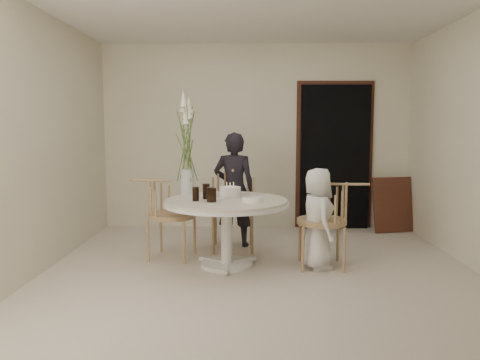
{
  "coord_description": "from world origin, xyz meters",
  "views": [
    {
      "loc": [
        -0.13,
        -4.67,
        1.51
      ],
      "look_at": [
        -0.21,
        0.3,
        0.93
      ],
      "focal_mm": 35.0,
      "sensor_mm": 36.0,
      "label": 1
    }
  ],
  "objects_px": {
    "table": "(227,210)",
    "birthday_cake": "(230,192)",
    "chair_far": "(233,196)",
    "flower_vase": "(187,146)",
    "chair_left": "(161,207)",
    "boy": "(317,219)",
    "girl": "(234,189)",
    "chair_right": "(334,212)"
  },
  "relations": [
    {
      "from": "table",
      "to": "birthday_cake",
      "type": "height_order",
      "value": "birthday_cake"
    },
    {
      "from": "chair_far",
      "to": "flower_vase",
      "type": "height_order",
      "value": "flower_vase"
    },
    {
      "from": "chair_left",
      "to": "flower_vase",
      "type": "bearing_deg",
      "value": -86.7
    },
    {
      "from": "boy",
      "to": "birthday_cake",
      "type": "height_order",
      "value": "boy"
    },
    {
      "from": "chair_left",
      "to": "girl",
      "type": "xyz_separation_m",
      "value": [
        0.82,
        0.55,
        0.13
      ]
    },
    {
      "from": "table",
      "to": "boy",
      "type": "bearing_deg",
      "value": -3.36
    },
    {
      "from": "girl",
      "to": "chair_left",
      "type": "bearing_deg",
      "value": 43.21
    },
    {
      "from": "boy",
      "to": "flower_vase",
      "type": "distance_m",
      "value": 1.65
    },
    {
      "from": "flower_vase",
      "to": "birthday_cake",
      "type": "bearing_deg",
      "value": -16.04
    },
    {
      "from": "chair_left",
      "to": "boy",
      "type": "bearing_deg",
      "value": -93.63
    },
    {
      "from": "birthday_cake",
      "to": "flower_vase",
      "type": "bearing_deg",
      "value": 163.96
    },
    {
      "from": "chair_right",
      "to": "birthday_cake",
      "type": "xyz_separation_m",
      "value": [
        -1.11,
        0.17,
        0.19
      ]
    },
    {
      "from": "chair_right",
      "to": "flower_vase",
      "type": "distance_m",
      "value": 1.77
    },
    {
      "from": "chair_right",
      "to": "birthday_cake",
      "type": "distance_m",
      "value": 1.14
    },
    {
      "from": "chair_far",
      "to": "boy",
      "type": "relative_size",
      "value": 0.93
    },
    {
      "from": "chair_far",
      "to": "girl",
      "type": "distance_m",
      "value": 0.09
    },
    {
      "from": "chair_far",
      "to": "boy",
      "type": "xyz_separation_m",
      "value": [
        0.92,
        -0.89,
        -0.11
      ]
    },
    {
      "from": "girl",
      "to": "birthday_cake",
      "type": "xyz_separation_m",
      "value": [
        -0.02,
        -0.72,
        0.07
      ]
    },
    {
      "from": "boy",
      "to": "flower_vase",
      "type": "height_order",
      "value": "flower_vase"
    },
    {
      "from": "chair_right",
      "to": "chair_left",
      "type": "bearing_deg",
      "value": -98.24
    },
    {
      "from": "chair_left",
      "to": "birthday_cake",
      "type": "relative_size",
      "value": 3.88
    },
    {
      "from": "flower_vase",
      "to": "table",
      "type": "bearing_deg",
      "value": -33.66
    },
    {
      "from": "table",
      "to": "chair_far",
      "type": "height_order",
      "value": "chair_far"
    },
    {
      "from": "chair_left",
      "to": "girl",
      "type": "height_order",
      "value": "girl"
    },
    {
      "from": "flower_vase",
      "to": "girl",
      "type": "bearing_deg",
      "value": 48.36
    },
    {
      "from": "table",
      "to": "girl",
      "type": "xyz_separation_m",
      "value": [
        0.06,
        0.88,
        0.1
      ]
    },
    {
      "from": "chair_far",
      "to": "chair_right",
      "type": "distance_m",
      "value": 1.39
    },
    {
      "from": "chair_right",
      "to": "birthday_cake",
      "type": "height_order",
      "value": "chair_right"
    },
    {
      "from": "girl",
      "to": "boy",
      "type": "relative_size",
      "value": 1.34
    },
    {
      "from": "chair_far",
      "to": "girl",
      "type": "relative_size",
      "value": 0.69
    },
    {
      "from": "boy",
      "to": "birthday_cake",
      "type": "xyz_separation_m",
      "value": [
        -0.93,
        0.22,
        0.25
      ]
    },
    {
      "from": "boy",
      "to": "flower_vase",
      "type": "relative_size",
      "value": 0.91
    },
    {
      "from": "boy",
      "to": "girl",
      "type": "bearing_deg",
      "value": 32.15
    },
    {
      "from": "table",
      "to": "flower_vase",
      "type": "height_order",
      "value": "flower_vase"
    },
    {
      "from": "table",
      "to": "chair_right",
      "type": "xyz_separation_m",
      "value": [
        1.14,
        -0.01,
        -0.02
      ]
    },
    {
      "from": "boy",
      "to": "chair_far",
      "type": "bearing_deg",
      "value": 34.14
    },
    {
      "from": "chair_right",
      "to": "flower_vase",
      "type": "relative_size",
      "value": 0.78
    },
    {
      "from": "table",
      "to": "chair_right",
      "type": "bearing_deg",
      "value": -0.45
    },
    {
      "from": "chair_left",
      "to": "girl",
      "type": "relative_size",
      "value": 0.63
    },
    {
      "from": "chair_left",
      "to": "birthday_cake",
      "type": "height_order",
      "value": "chair_left"
    },
    {
      "from": "chair_left",
      "to": "boy",
      "type": "xyz_separation_m",
      "value": [
        1.73,
        -0.39,
        -0.05
      ]
    },
    {
      "from": "chair_far",
      "to": "flower_vase",
      "type": "relative_size",
      "value": 0.84
    }
  ]
}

